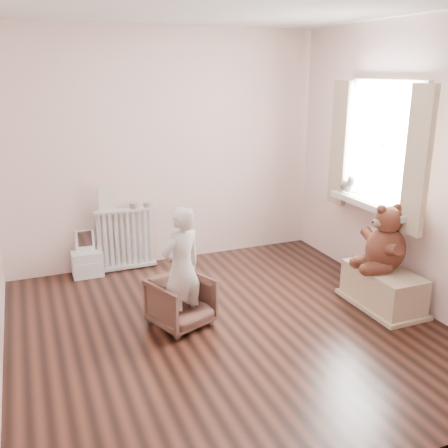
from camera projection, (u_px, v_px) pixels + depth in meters
name	position (u px, v px, depth m)	size (l,w,h in m)	color
floor	(228.00, 328.00, 4.33)	(3.60, 3.60, 0.01)	black
ceiling	(228.00, 3.00, 3.56)	(3.60, 3.60, 0.01)	white
back_wall	(166.00, 149.00, 5.53)	(3.60, 0.02, 2.60)	white
front_wall	(375.00, 257.00, 2.35)	(3.60, 0.02, 2.60)	white
right_wall	(408.00, 166.00, 4.59)	(0.02, 3.60, 2.60)	white
window	(384.00, 145.00, 4.80)	(0.03, 0.90, 1.10)	white
window_sill	(372.00, 204.00, 4.94)	(0.22, 1.10, 0.06)	silver
curtain_left	(417.00, 162.00, 4.27)	(0.06, 0.26, 1.30)	beige
curtain_right	(340.00, 144.00, 5.28)	(0.06, 0.26, 1.30)	beige
radiator	(125.00, 236.00, 5.51)	(0.66, 0.12, 0.70)	silver
paper_doll	(106.00, 198.00, 5.31)	(0.17, 0.01, 0.28)	beige
tin_a	(134.00, 206.00, 5.45)	(0.10, 0.10, 0.06)	#A59E8C
tin_b	(147.00, 205.00, 5.51)	(0.08, 0.08, 0.05)	#A59E8C
toy_vanity	(86.00, 252.00, 5.36)	(0.32, 0.23, 0.50)	silver
armchair	(181.00, 302.00, 4.32)	(0.47, 0.48, 0.44)	brown
child	(182.00, 268.00, 4.18)	(0.39, 0.26, 1.07)	beige
toy_bench	(383.00, 286.00, 4.68)	(0.41, 0.77, 0.36)	beige
teddy_bear	(387.00, 238.00, 4.57)	(0.50, 0.39, 0.62)	#3D1C12
plush_cat	(348.00, 183.00, 5.25)	(0.14, 0.23, 0.19)	#6C665B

